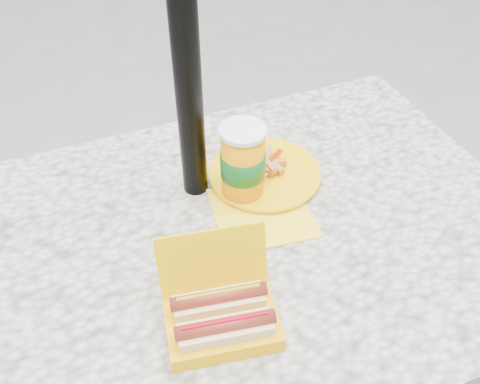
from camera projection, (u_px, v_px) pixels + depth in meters
name	position (u px, v px, depth m)	size (l,w,h in m)	color
picnic_table	(225.00, 277.00, 1.07)	(1.20, 0.80, 0.75)	beige
umbrella_pole	(184.00, 29.00, 0.87)	(0.05, 0.05, 2.20)	black
hotdog_box	(222.00, 316.00, 0.84)	(0.20, 0.18, 0.14)	#F4BA00
fries_plate	(263.00, 175.00, 1.12)	(0.27, 0.32, 0.04)	yellow
soda_cup	(243.00, 164.00, 1.03)	(0.09, 0.09, 0.17)	orange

